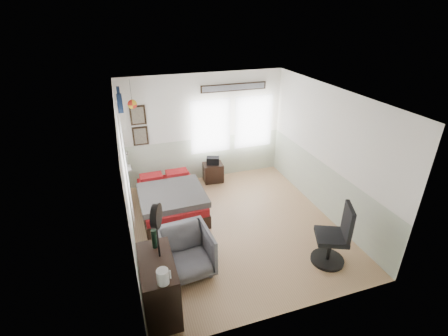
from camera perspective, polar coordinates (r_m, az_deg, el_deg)
The scene contains 12 objects.
ground_plane at distance 6.80m, azimuth 1.89°, elevation -10.08°, with size 4.00×4.50×0.01m, color #AD7C55.
room_shell at distance 6.12m, azimuth 0.82°, elevation 3.06°, with size 4.02×4.52×2.71m.
wall_decor at distance 7.38m, azimuth -11.47°, elevation 10.69°, with size 3.55×1.32×1.44m.
bed at distance 7.16m, azimuth -9.31°, elevation -5.57°, with size 1.36×1.84×0.58m.
dresser at distance 5.04m, azimuth -11.37°, elevation -19.61°, with size 0.48×1.00×0.90m, color black.
armchair at distance 5.60m, azimuth -6.71°, elevation -14.48°, with size 0.83×0.85×0.78m, color slate.
nightstand at distance 8.31m, azimuth -1.93°, elevation -0.78°, with size 0.48×0.39×0.48m, color black.
task_chair at distance 5.98m, azimuth 18.87°, elevation -11.90°, with size 0.67×0.67×1.15m.
kettle at distance 4.36m, azimuth -10.69°, elevation -18.27°, with size 0.18×0.16×0.21m.
bottle at distance 4.88m, azimuth -12.17°, elevation -12.05°, with size 0.08×0.08×0.30m, color black.
stand_fan at distance 4.41m, azimuth -11.83°, elevation -8.41°, with size 0.20×0.34×0.85m.
black_bag at distance 8.16m, azimuth -1.97°, elevation 1.30°, with size 0.31×0.20×0.18m, color black.
Camera 1 is at (-1.92, -5.11, 4.04)m, focal length 26.00 mm.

